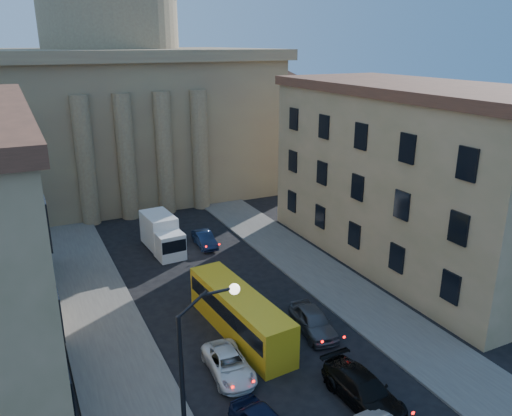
# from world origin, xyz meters

# --- Properties ---
(sidewalk_left) EXTENTS (5.00, 60.00, 0.15)m
(sidewalk_left) POSITION_xyz_m (-8.50, 18.00, 0.07)
(sidewalk_left) COLOR #514F4A
(sidewalk_left) RESTS_ON ground
(sidewalk_right) EXTENTS (5.00, 60.00, 0.15)m
(sidewalk_right) POSITION_xyz_m (8.50, 18.00, 0.07)
(sidewalk_right) COLOR #514F4A
(sidewalk_right) RESTS_ON ground
(church) EXTENTS (68.02, 28.76, 36.60)m
(church) POSITION_xyz_m (0.00, 55.47, 11.88)
(church) COLOR #7A624B
(church) RESTS_ON ground
(building_right) EXTENTS (11.60, 26.60, 14.70)m
(building_right) POSITION_xyz_m (17.00, 22.00, 7.42)
(building_right) COLOR tan
(building_right) RESTS_ON ground
(street_lamp) EXTENTS (2.62, 0.44, 8.83)m
(street_lamp) POSITION_xyz_m (-6.97, 8.00, 5.29)
(street_lamp) COLOR black
(street_lamp) RESTS_ON ground
(car_left_mid) EXTENTS (2.36, 4.66, 1.26)m
(car_left_mid) POSITION_xyz_m (-3.06, 13.90, 0.63)
(car_left_mid) COLOR white
(car_left_mid) RESTS_ON ground
(car_right_mid) EXTENTS (2.35, 5.40, 1.55)m
(car_right_mid) POSITION_xyz_m (2.24, 8.69, 0.77)
(car_right_mid) COLOR black
(car_right_mid) RESTS_ON ground
(car_right_far) EXTENTS (2.41, 4.81, 1.57)m
(car_right_far) POSITION_xyz_m (3.50, 15.50, 0.79)
(car_right_far) COLOR #47484C
(car_right_far) RESTS_ON ground
(car_right_distant) EXTENTS (1.56, 4.07, 1.32)m
(car_right_distant) POSITION_xyz_m (2.27, 31.96, 0.66)
(car_right_distant) COLOR black
(car_right_distant) RESTS_ON ground
(city_bus) EXTENTS (3.08, 10.14, 2.82)m
(city_bus) POSITION_xyz_m (-0.80, 17.45, 1.51)
(city_bus) COLOR gold
(city_bus) RESTS_ON ground
(box_truck) EXTENTS (2.62, 5.93, 3.19)m
(box_truck) POSITION_xyz_m (-1.44, 32.61, 1.51)
(box_truck) COLOR silver
(box_truck) RESTS_ON ground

